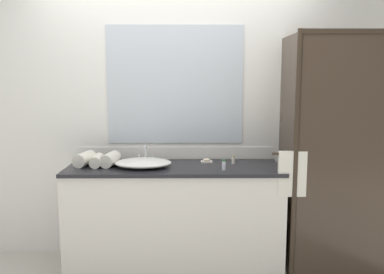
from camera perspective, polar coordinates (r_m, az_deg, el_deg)
name	(u,v)px	position (r m, az deg, el deg)	size (l,w,h in m)	color
ground_plane	(175,267)	(3.73, -2.42, -17.75)	(8.00, 8.00, 0.00)	#B7B2A8
wall_back_with_mirror	(175,115)	(3.71, -2.36, 3.16)	(4.40, 0.06, 2.60)	silver
vanity_cabinet	(175,217)	(3.57, -2.46, -11.17)	(1.80, 0.58, 0.90)	silver
shower_enclosure	(334,156)	(3.42, 19.21, -2.58)	(1.20, 0.59, 2.00)	#2D2319
sink_basin	(143,163)	(3.43, -6.86, -3.61)	(0.48, 0.36, 0.07)	white
faucet	(146,157)	(3.61, -6.53, -2.74)	(0.17, 0.13, 0.16)	silver
soap_dish	(207,161)	(3.59, 2.06, -3.35)	(0.10, 0.07, 0.04)	silver
amenity_bottle_body_wash	(224,165)	(3.30, 4.49, -3.94)	(0.03, 0.03, 0.09)	silver
amenity_bottle_lotion	(233,160)	(3.55, 5.82, -3.21)	(0.03, 0.03, 0.07)	silver
rolled_towel_near_edge	(85,159)	(3.57, -14.80, -2.99)	(0.11, 0.11, 0.23)	silver
rolled_towel_middle	(97,161)	(3.52, -13.16, -3.23)	(0.10, 0.10, 0.22)	silver
rolled_towel_far_edge	(110,159)	(3.51, -11.37, -3.09)	(0.11, 0.11, 0.23)	silver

